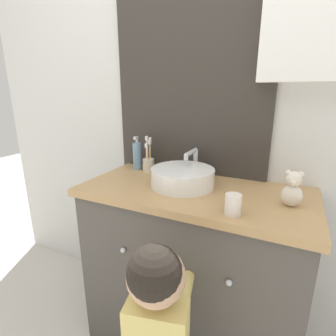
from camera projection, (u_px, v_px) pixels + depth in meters
wall_back at (219, 100)px, 1.35m from camera, size 3.20×0.18×2.50m
vanity_counter at (192, 269)px, 1.35m from camera, size 1.06×0.53×0.89m
sink_basin at (183, 176)px, 1.25m from camera, size 0.30×0.35×0.15m
toothbrush_holder at (148, 163)px, 1.48m from camera, size 0.06×0.06×0.20m
soap_dispenser at (137, 155)px, 1.51m from camera, size 0.05×0.05×0.19m
child_figure at (157, 332)px, 0.87m from camera, size 0.22×0.45×0.89m
teddy_bear at (292, 190)px, 1.02m from camera, size 0.08×0.07×0.15m
drinking_cup at (233, 205)px, 0.96m from camera, size 0.06×0.06×0.08m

